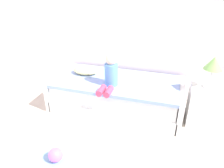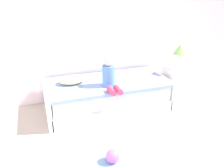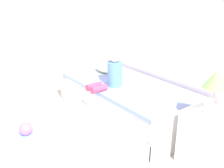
{
  "view_description": "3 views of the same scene",
  "coord_description": "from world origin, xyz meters",
  "px_view_note": "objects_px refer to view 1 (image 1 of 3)",
  "views": [
    {
      "loc": [
        0.65,
        -0.85,
        1.92
      ],
      "look_at": [
        -0.14,
        1.75,
        0.55
      ],
      "focal_mm": 32.58,
      "sensor_mm": 36.0,
      "label": 1
    },
    {
      "loc": [
        -1.24,
        -1.52,
        2.01
      ],
      "look_at": [
        -0.14,
        1.75,
        0.55
      ],
      "focal_mm": 37.59,
      "sensor_mm": 36.0,
      "label": 2
    },
    {
      "loc": [
        2.4,
        -0.2,
        1.76
      ],
      "look_at": [
        -0.14,
        1.75,
        0.55
      ],
      "focal_mm": 40.74,
      "sensor_mm": 36.0,
      "label": 3
    }
  ],
  "objects_px": {
    "table_lamp": "(214,65)",
    "nightstand": "(204,105)",
    "toy_ball": "(56,155)",
    "child_figure": "(110,74)",
    "pillow": "(86,70)",
    "bed": "(116,94)"
  },
  "relations": [
    {
      "from": "pillow",
      "to": "child_figure",
      "type": "bearing_deg",
      "value": -31.1
    },
    {
      "from": "toy_ball",
      "to": "bed",
      "type": "bearing_deg",
      "value": 75.02
    },
    {
      "from": "nightstand",
      "to": "table_lamp",
      "type": "xyz_separation_m",
      "value": [
        0.0,
        0.0,
        0.64
      ]
    },
    {
      "from": "child_figure",
      "to": "pillow",
      "type": "relative_size",
      "value": 1.16
    },
    {
      "from": "nightstand",
      "to": "pillow",
      "type": "bearing_deg",
      "value": 175.73
    },
    {
      "from": "child_figure",
      "to": "pillow",
      "type": "distance_m",
      "value": 0.65
    },
    {
      "from": "bed",
      "to": "table_lamp",
      "type": "distance_m",
      "value": 1.52
    },
    {
      "from": "child_figure",
      "to": "toy_ball",
      "type": "relative_size",
      "value": 2.95
    },
    {
      "from": "bed",
      "to": "table_lamp",
      "type": "bearing_deg",
      "value": -1.87
    },
    {
      "from": "toy_ball",
      "to": "pillow",
      "type": "bearing_deg",
      "value": 98.42
    },
    {
      "from": "table_lamp",
      "to": "child_figure",
      "type": "xyz_separation_m",
      "value": [
        -1.38,
        -0.18,
        -0.23
      ]
    },
    {
      "from": "bed",
      "to": "nightstand",
      "type": "height_order",
      "value": "nightstand"
    },
    {
      "from": "nightstand",
      "to": "table_lamp",
      "type": "bearing_deg",
      "value": 0.0
    },
    {
      "from": "nightstand",
      "to": "table_lamp",
      "type": "height_order",
      "value": "table_lamp"
    },
    {
      "from": "bed",
      "to": "pillow",
      "type": "height_order",
      "value": "pillow"
    },
    {
      "from": "child_figure",
      "to": "pillow",
      "type": "xyz_separation_m",
      "value": [
        -0.54,
        0.33,
        -0.14
      ]
    },
    {
      "from": "child_figure",
      "to": "toy_ball",
      "type": "height_order",
      "value": "child_figure"
    },
    {
      "from": "table_lamp",
      "to": "toy_ball",
      "type": "xyz_separation_m",
      "value": [
        -1.71,
        -1.31,
        -0.85
      ]
    },
    {
      "from": "child_figure",
      "to": "toy_ball",
      "type": "xyz_separation_m",
      "value": [
        -0.33,
        -1.13,
        -0.62
      ]
    },
    {
      "from": "nightstand",
      "to": "child_figure",
      "type": "xyz_separation_m",
      "value": [
        -1.38,
        -0.18,
        0.4
      ]
    },
    {
      "from": "table_lamp",
      "to": "toy_ball",
      "type": "distance_m",
      "value": 2.32
    },
    {
      "from": "table_lamp",
      "to": "nightstand",
      "type": "bearing_deg",
      "value": 0.0
    }
  ]
}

